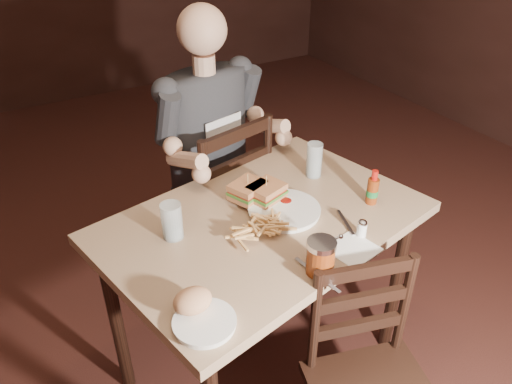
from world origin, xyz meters
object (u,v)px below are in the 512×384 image
chair_far (211,206)px  glass_right (314,160)px  syrup_dispenser (321,257)px  dinner_plate (284,211)px  diner (212,118)px  glass_left (172,221)px  hot_sauce (373,187)px  main_table (263,238)px  side_plate (205,324)px

chair_far → glass_right: chair_far is taller
syrup_dispenser → glass_right: bearing=44.1°
dinner_plate → syrup_dispenser: syrup_dispenser is taller
diner → syrup_dispenser: 0.86m
syrup_dispenser → glass_left: bearing=117.3°
hot_sauce → glass_right: bearing=104.2°
dinner_plate → main_table: bearing=172.4°
glass_right → side_plate: 0.87m
side_plate → dinner_plate: bearing=35.4°
dinner_plate → hot_sauce: size_ratio=1.87×
glass_left → side_plate: size_ratio=0.76×
dinner_plate → syrup_dispenser: (-0.08, -0.32, 0.05)m
diner → syrup_dispenser: (-0.06, -0.85, -0.11)m
hot_sauce → glass_left: bearing=166.0°
main_table → chair_far: 0.60m
dinner_plate → glass_left: glass_left is taller
diner → glass_right: size_ratio=6.39×
glass_right → side_plate: size_ratio=0.84×
dinner_plate → syrup_dispenser: 0.33m
chair_far → glass_left: size_ratio=7.43×
main_table → glass_left: glass_left is taller
dinner_plate → glass_right: bearing=33.5°
glass_left → dinner_plate: bearing=-10.1°
glass_left → glass_right: bearing=8.1°
main_table → dinner_plate: (0.08, -0.01, 0.10)m
chair_far → glass_right: size_ratio=6.70×
hot_sauce → syrup_dispenser: (-0.39, -0.21, -0.01)m
glass_left → glass_right: glass_right is taller
hot_sauce → main_table: bearing=163.4°
main_table → chair_far: bearing=84.4°
syrup_dispenser → chair_far: bearing=74.7°
main_table → syrup_dispenser: size_ratio=10.77×
chair_far → hot_sauce: size_ratio=7.00×
dinner_plate → hot_sauce: (0.31, -0.11, 0.06)m
dinner_plate → side_plate: dinner_plate is taller
chair_far → syrup_dispenser: 0.96m
chair_far → syrup_dispenser: chair_far is taller
diner → hot_sauce: diner is taller
glass_right → hot_sauce: glass_right is taller
diner → side_plate: (-0.46, -0.86, -0.16)m
chair_far → diner: bearing=90.0°
main_table → glass_left: size_ratio=9.71×
side_plate → hot_sauce: bearing=16.3°
dinner_plate → side_plate: (-0.47, -0.33, -0.00)m
diner → glass_left: bearing=-142.6°
glass_left → syrup_dispenser: bearing=-50.8°
main_table → chair_far: size_ratio=1.31×
diner → main_table: bearing=-110.4°
side_plate → main_table: bearing=41.5°
main_table → diner: (0.07, 0.52, 0.26)m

